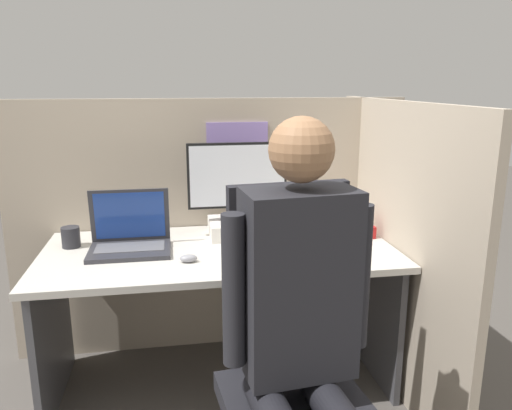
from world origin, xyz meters
TOP-DOWN VIEW (x-y plane):
  - cubicle_panel_back at (0.00, 0.80)m, footprint 2.12×0.05m
  - cubicle_panel_right at (0.84, 0.31)m, footprint 0.04×1.43m
  - desk at (0.00, 0.39)m, footprint 1.62×0.77m
  - paper_box at (0.11, 0.58)m, footprint 0.29×0.26m
  - monitor at (0.11, 0.58)m, footprint 0.49×0.17m
  - laptop at (-0.41, 0.43)m, footprint 0.36×0.26m
  - mouse at (-0.15, 0.23)m, footprint 0.07×0.05m
  - stapler at (0.76, 0.46)m, footprint 0.04×0.13m
  - carrot_toy at (0.32, 0.18)m, footprint 0.04×0.12m
  - office_chair at (0.18, -0.31)m, footprint 0.53×0.57m
  - person at (0.16, -0.48)m, footprint 0.48×0.47m
  - coffee_mug at (0.43, 0.55)m, footprint 0.09×0.09m
  - pen_cup at (-0.68, 0.52)m, footprint 0.08×0.08m

SIDE VIEW (x-z plane):
  - desk at x=0.00m, z-range 0.19..0.89m
  - office_chair at x=0.18m, z-range -0.01..1.11m
  - cubicle_panel_right at x=0.84m, z-range 0.00..1.37m
  - cubicle_panel_back at x=0.00m, z-range 0.00..1.38m
  - mouse at x=-0.15m, z-range 0.70..0.74m
  - carrot_toy at x=0.32m, z-range 0.70..0.74m
  - stapler at x=0.76m, z-range 0.70..0.76m
  - paper_box at x=0.11m, z-range 0.70..0.78m
  - coffee_mug at x=0.43m, z-range 0.70..0.79m
  - pen_cup at x=-0.68m, z-range 0.70..0.80m
  - laptop at x=-0.41m, z-range 0.62..0.89m
  - person at x=0.16m, z-range 0.10..1.46m
  - monitor at x=0.11m, z-range 0.79..1.18m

